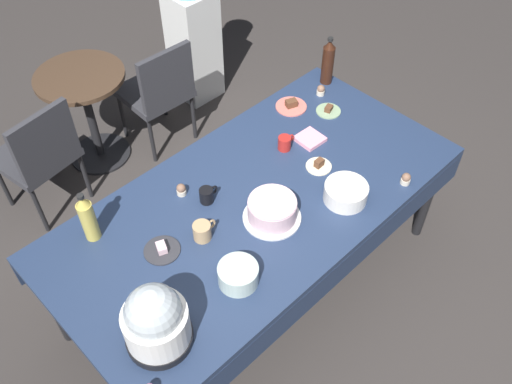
{
  "coord_description": "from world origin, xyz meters",
  "views": [
    {
      "loc": [
        -1.33,
        -1.36,
        2.86
      ],
      "look_at": [
        0.0,
        0.0,
        0.8
      ],
      "focal_mm": 38.76,
      "sensor_mm": 36.0,
      "label": 1
    }
  ],
  "objects_px": {
    "potluck_table": "(256,206)",
    "maroon_chair_right": "(159,89)",
    "soda_bottle_cola": "(328,62)",
    "glass_salad_bowl": "(238,275)",
    "cupcake_vanilla": "(321,90)",
    "coffee_mug_red": "(285,143)",
    "slow_cooker": "(155,321)",
    "dessert_plate_sage": "(328,110)",
    "soda_bottle_ginger_ale": "(88,218)",
    "water_cooler": "(192,30)",
    "coffee_mug_black": "(207,195)",
    "frosted_layer_cake": "(272,210)",
    "maroon_chair_left": "(39,153)",
    "dessert_plate_coral": "(291,105)",
    "cupcake_lemon": "(406,179)",
    "coffee_mug_tan": "(203,231)",
    "cupcake_berry": "(181,190)",
    "round_cafe_table": "(86,102)",
    "ceramic_snack_bowl": "(346,193)",
    "dessert_plate_charcoal": "(162,250)",
    "dessert_plate_cream": "(319,165)"
  },
  "relations": [
    {
      "from": "dessert_plate_charcoal",
      "to": "maroon_chair_left",
      "type": "height_order",
      "value": "maroon_chair_left"
    },
    {
      "from": "glass_salad_bowl",
      "to": "maroon_chair_left",
      "type": "bearing_deg",
      "value": 94.41
    },
    {
      "from": "frosted_layer_cake",
      "to": "ceramic_snack_bowl",
      "type": "height_order",
      "value": "frosted_layer_cake"
    },
    {
      "from": "slow_cooker",
      "to": "dessert_plate_sage",
      "type": "relative_size",
      "value": 2.26
    },
    {
      "from": "coffee_mug_black",
      "to": "maroon_chair_left",
      "type": "relative_size",
      "value": 0.13
    },
    {
      "from": "dessert_plate_coral",
      "to": "cupcake_lemon",
      "type": "distance_m",
      "value": 0.86
    },
    {
      "from": "dessert_plate_sage",
      "to": "soda_bottle_cola",
      "type": "relative_size",
      "value": 0.47
    },
    {
      "from": "potluck_table",
      "to": "maroon_chair_right",
      "type": "xyz_separation_m",
      "value": [
        0.4,
        1.39,
        -0.2
      ]
    },
    {
      "from": "cupcake_vanilla",
      "to": "water_cooler",
      "type": "relative_size",
      "value": 0.05
    },
    {
      "from": "dessert_plate_coral",
      "to": "dessert_plate_cream",
      "type": "bearing_deg",
      "value": -120.48
    },
    {
      "from": "dessert_plate_cream",
      "to": "soda_bottle_cola",
      "type": "bearing_deg",
      "value": 37.91
    },
    {
      "from": "soda_bottle_cola",
      "to": "maroon_chair_left",
      "type": "height_order",
      "value": "soda_bottle_cola"
    },
    {
      "from": "slow_cooker",
      "to": "dessert_plate_sage",
      "type": "bearing_deg",
      "value": 16.45
    },
    {
      "from": "ceramic_snack_bowl",
      "to": "coffee_mug_black",
      "type": "height_order",
      "value": "ceramic_snack_bowl"
    },
    {
      "from": "coffee_mug_red",
      "to": "water_cooler",
      "type": "bearing_deg",
      "value": 68.99
    },
    {
      "from": "cupcake_berry",
      "to": "cupcake_lemon",
      "type": "distance_m",
      "value": 1.17
    },
    {
      "from": "coffee_mug_tan",
      "to": "dessert_plate_coral",
      "type": "bearing_deg",
      "value": 20.47
    },
    {
      "from": "glass_salad_bowl",
      "to": "coffee_mug_black",
      "type": "relative_size",
      "value": 1.68
    },
    {
      "from": "dessert_plate_sage",
      "to": "coffee_mug_black",
      "type": "height_order",
      "value": "coffee_mug_black"
    },
    {
      "from": "cupcake_vanilla",
      "to": "coffee_mug_red",
      "type": "bearing_deg",
      "value": -160.45
    },
    {
      "from": "ceramic_snack_bowl",
      "to": "dessert_plate_coral",
      "type": "relative_size",
      "value": 1.19
    },
    {
      "from": "ceramic_snack_bowl",
      "to": "coffee_mug_black",
      "type": "distance_m",
      "value": 0.71
    },
    {
      "from": "cupcake_berry",
      "to": "round_cafe_table",
      "type": "xyz_separation_m",
      "value": [
        0.2,
        1.32,
        -0.28
      ]
    },
    {
      "from": "dessert_plate_charcoal",
      "to": "dessert_plate_sage",
      "type": "bearing_deg",
      "value": 5.31
    },
    {
      "from": "water_cooler",
      "to": "maroon_chair_left",
      "type": "bearing_deg",
      "value": -168.81
    },
    {
      "from": "dessert_plate_coral",
      "to": "coffee_mug_tan",
      "type": "distance_m",
      "value": 1.1
    },
    {
      "from": "dessert_plate_charcoal",
      "to": "water_cooler",
      "type": "relative_size",
      "value": 0.14
    },
    {
      "from": "ceramic_snack_bowl",
      "to": "cupcake_lemon",
      "type": "distance_m",
      "value": 0.35
    },
    {
      "from": "slow_cooker",
      "to": "coffee_mug_black",
      "type": "height_order",
      "value": "slow_cooker"
    },
    {
      "from": "slow_cooker",
      "to": "dessert_plate_sage",
      "type": "height_order",
      "value": "slow_cooker"
    },
    {
      "from": "cupcake_lemon",
      "to": "maroon_chair_right",
      "type": "relative_size",
      "value": 0.08
    },
    {
      "from": "cupcake_lemon",
      "to": "water_cooler",
      "type": "height_order",
      "value": "water_cooler"
    },
    {
      "from": "ceramic_snack_bowl",
      "to": "cupcake_lemon",
      "type": "height_order",
      "value": "ceramic_snack_bowl"
    },
    {
      "from": "frosted_layer_cake",
      "to": "glass_salad_bowl",
      "type": "height_order",
      "value": "frosted_layer_cake"
    },
    {
      "from": "ceramic_snack_bowl",
      "to": "soda_bottle_cola",
      "type": "height_order",
      "value": "soda_bottle_cola"
    },
    {
      "from": "cupcake_lemon",
      "to": "coffee_mug_tan",
      "type": "bearing_deg",
      "value": 154.74
    },
    {
      "from": "potluck_table",
      "to": "dessert_plate_sage",
      "type": "distance_m",
      "value": 0.83
    },
    {
      "from": "soda_bottle_cola",
      "to": "glass_salad_bowl",
      "type": "bearing_deg",
      "value": -153.58
    },
    {
      "from": "coffee_mug_red",
      "to": "slow_cooker",
      "type": "bearing_deg",
      "value": -159.92
    },
    {
      "from": "frosted_layer_cake",
      "to": "maroon_chair_left",
      "type": "bearing_deg",
      "value": 108.11
    },
    {
      "from": "cupcake_vanilla",
      "to": "maroon_chair_left",
      "type": "bearing_deg",
      "value": 143.86
    },
    {
      "from": "dessert_plate_coral",
      "to": "cupcake_berry",
      "type": "relative_size",
      "value": 2.8
    },
    {
      "from": "slow_cooker",
      "to": "soda_bottle_cola",
      "type": "height_order",
      "value": "slow_cooker"
    },
    {
      "from": "dessert_plate_sage",
      "to": "cupcake_berry",
      "type": "bearing_deg",
      "value": 174.92
    },
    {
      "from": "glass_salad_bowl",
      "to": "dessert_plate_cream",
      "type": "distance_m",
      "value": 0.85
    },
    {
      "from": "soda_bottle_ginger_ale",
      "to": "water_cooler",
      "type": "height_order",
      "value": "water_cooler"
    },
    {
      "from": "frosted_layer_cake",
      "to": "soda_bottle_ginger_ale",
      "type": "xyz_separation_m",
      "value": [
        -0.7,
        0.52,
        0.08
      ]
    },
    {
      "from": "coffee_mug_black",
      "to": "slow_cooker",
      "type": "bearing_deg",
      "value": -145.32
    },
    {
      "from": "glass_salad_bowl",
      "to": "dessert_plate_charcoal",
      "type": "bearing_deg",
      "value": 110.82
    },
    {
      "from": "maroon_chair_left",
      "to": "maroon_chair_right",
      "type": "xyz_separation_m",
      "value": [
        0.94,
        -0.0,
        0.0
      ]
    }
  ]
}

